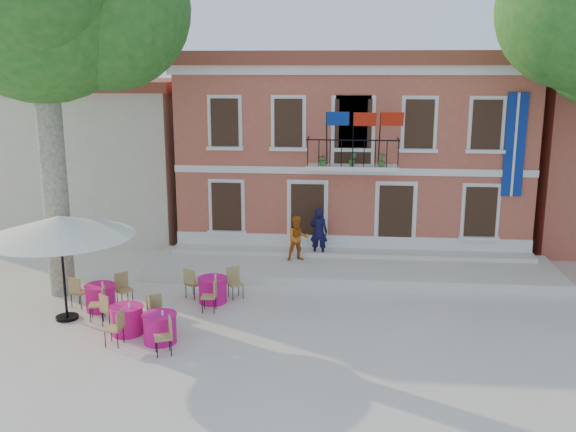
{
  "coord_description": "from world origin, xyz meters",
  "views": [
    {
      "loc": [
        1.86,
        -16.9,
        6.95
      ],
      "look_at": [
        -0.08,
        3.5,
        2.17
      ],
      "focal_mm": 40.0,
      "sensor_mm": 36.0,
      "label": 1
    }
  ],
  "objects_px": {
    "pedestrian_orange": "(298,238)",
    "cafe_table_4": "(127,318)",
    "patio_umbrella": "(60,227)",
    "cafe_table_0": "(100,296)",
    "cafe_table_3": "(213,289)",
    "cafe_table_1": "(160,327)",
    "pedestrian_navy": "(319,232)"
  },
  "relations": [
    {
      "from": "pedestrian_orange",
      "to": "cafe_table_0",
      "type": "height_order",
      "value": "pedestrian_orange"
    },
    {
      "from": "pedestrian_orange",
      "to": "cafe_table_4",
      "type": "xyz_separation_m",
      "value": [
        -4.07,
        -6.11,
        -0.67
      ]
    },
    {
      "from": "pedestrian_orange",
      "to": "pedestrian_navy",
      "type": "bearing_deg",
      "value": 23.38
    },
    {
      "from": "pedestrian_navy",
      "to": "cafe_table_4",
      "type": "height_order",
      "value": "pedestrian_navy"
    },
    {
      "from": "cafe_table_3",
      "to": "pedestrian_navy",
      "type": "bearing_deg",
      "value": 54.58
    },
    {
      "from": "patio_umbrella",
      "to": "cafe_table_0",
      "type": "distance_m",
      "value": 2.48
    },
    {
      "from": "pedestrian_navy",
      "to": "cafe_table_1",
      "type": "xyz_separation_m",
      "value": [
        -3.74,
        -7.19,
        -0.76
      ]
    },
    {
      "from": "patio_umbrella",
      "to": "cafe_table_4",
      "type": "height_order",
      "value": "patio_umbrella"
    },
    {
      "from": "cafe_table_0",
      "to": "cafe_table_4",
      "type": "relative_size",
      "value": 0.98
    },
    {
      "from": "cafe_table_1",
      "to": "cafe_table_3",
      "type": "bearing_deg",
      "value": 75.85
    },
    {
      "from": "cafe_table_3",
      "to": "pedestrian_orange",
      "type": "bearing_deg",
      "value": 57.46
    },
    {
      "from": "cafe_table_0",
      "to": "cafe_table_1",
      "type": "bearing_deg",
      "value": -40.58
    },
    {
      "from": "cafe_table_4",
      "to": "cafe_table_0",
      "type": "bearing_deg",
      "value": 130.38
    },
    {
      "from": "patio_umbrella",
      "to": "cafe_table_0",
      "type": "height_order",
      "value": "patio_umbrella"
    },
    {
      "from": "pedestrian_orange",
      "to": "cafe_table_1",
      "type": "bearing_deg",
      "value": -132.9
    },
    {
      "from": "cafe_table_3",
      "to": "cafe_table_4",
      "type": "distance_m",
      "value": 3.09
    },
    {
      "from": "cafe_table_4",
      "to": "cafe_table_1",
      "type": "bearing_deg",
      "value": -23.8
    },
    {
      "from": "cafe_table_0",
      "to": "cafe_table_1",
      "type": "height_order",
      "value": "same"
    },
    {
      "from": "patio_umbrella",
      "to": "pedestrian_navy",
      "type": "xyz_separation_m",
      "value": [
        6.83,
        5.89,
        -1.51
      ]
    },
    {
      "from": "patio_umbrella",
      "to": "cafe_table_0",
      "type": "relative_size",
      "value": 2.22
    },
    {
      "from": "cafe_table_1",
      "to": "cafe_table_4",
      "type": "distance_m",
      "value": 1.13
    },
    {
      "from": "pedestrian_orange",
      "to": "cafe_table_3",
      "type": "distance_m",
      "value": 4.3
    },
    {
      "from": "cafe_table_0",
      "to": "cafe_table_3",
      "type": "bearing_deg",
      "value": 16.89
    },
    {
      "from": "cafe_table_3",
      "to": "patio_umbrella",
      "type": "bearing_deg",
      "value": -156.27
    },
    {
      "from": "patio_umbrella",
      "to": "cafe_table_1",
      "type": "bearing_deg",
      "value": -22.79
    },
    {
      "from": "patio_umbrella",
      "to": "cafe_table_0",
      "type": "bearing_deg",
      "value": 46.05
    },
    {
      "from": "pedestrian_orange",
      "to": "cafe_table_4",
      "type": "distance_m",
      "value": 7.37
    },
    {
      "from": "pedestrian_orange",
      "to": "cafe_table_0",
      "type": "xyz_separation_m",
      "value": [
        -5.41,
        -4.53,
        -0.67
      ]
    },
    {
      "from": "patio_umbrella",
      "to": "pedestrian_orange",
      "type": "xyz_separation_m",
      "value": [
        6.12,
        5.27,
        -1.59
      ]
    },
    {
      "from": "patio_umbrella",
      "to": "pedestrian_orange",
      "type": "relative_size",
      "value": 2.52
    },
    {
      "from": "pedestrian_orange",
      "to": "cafe_table_0",
      "type": "bearing_deg",
      "value": -158.14
    },
    {
      "from": "cafe_table_0",
      "to": "cafe_table_3",
      "type": "xyz_separation_m",
      "value": [
        3.13,
        0.95,
        0.0
      ]
    }
  ]
}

